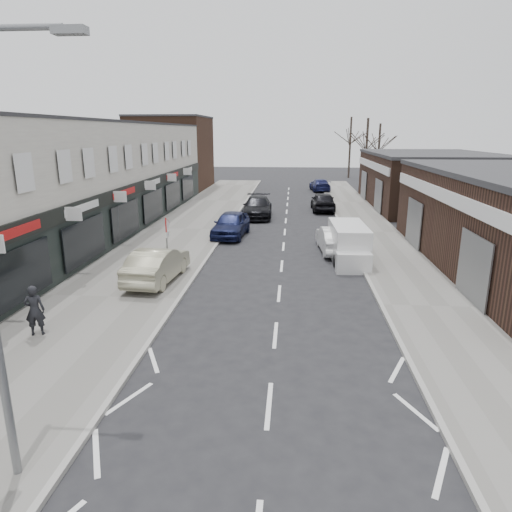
% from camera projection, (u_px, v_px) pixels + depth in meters
% --- Properties ---
extents(ground, '(160.00, 160.00, 0.00)m').
position_uv_depth(ground, '(264.00, 462.00, 9.22)').
color(ground, black).
rests_on(ground, ground).
extents(pavement_left, '(5.50, 64.00, 0.12)m').
position_uv_depth(pavement_left, '(185.00, 229.00, 30.88)').
color(pavement_left, slate).
rests_on(pavement_left, ground).
extents(pavement_right, '(3.50, 64.00, 0.12)m').
position_uv_depth(pavement_right, '(372.00, 233.00, 29.91)').
color(pavement_right, slate).
rests_on(pavement_right, ground).
extents(shop_terrace_left, '(8.00, 41.00, 7.10)m').
position_uv_depth(shop_terrace_left, '(66.00, 181.00, 28.08)').
color(shop_terrace_left, silver).
rests_on(shop_terrace_left, ground).
extents(brick_block_far, '(8.00, 10.00, 8.00)m').
position_uv_depth(brick_block_far, '(172.00, 154.00, 52.48)').
color(brick_block_far, '#442A1D').
rests_on(brick_block_far, ground).
extents(right_unit_far, '(10.00, 16.00, 4.50)m').
position_uv_depth(right_unit_far, '(429.00, 181.00, 40.36)').
color(right_unit_far, '#352118').
rests_on(right_unit_far, ground).
extents(tree_far_a, '(3.60, 3.60, 8.00)m').
position_uv_depth(tree_far_a, '(364.00, 187.00, 54.68)').
color(tree_far_a, '#382D26').
rests_on(tree_far_a, ground).
extents(tree_far_b, '(3.60, 3.60, 7.50)m').
position_uv_depth(tree_far_b, '(376.00, 182.00, 60.26)').
color(tree_far_b, '#382D26').
rests_on(tree_far_b, ground).
extents(tree_far_c, '(3.60, 3.60, 8.50)m').
position_uv_depth(tree_far_c, '(348.00, 178.00, 66.26)').
color(tree_far_c, '#382D26').
rests_on(tree_far_c, ground).
extents(warning_sign, '(0.12, 0.80, 2.70)m').
position_uv_depth(warning_sign, '(167.00, 229.00, 20.58)').
color(warning_sign, slate).
rests_on(warning_sign, pavement_left).
extents(white_van, '(1.82, 4.82, 1.86)m').
position_uv_depth(white_van, '(349.00, 244.00, 23.45)').
color(white_van, silver).
rests_on(white_van, ground).
extents(sedan_on_pavement, '(1.94, 4.62, 1.49)m').
position_uv_depth(sedan_on_pavement, '(157.00, 264.00, 19.88)').
color(sedan_on_pavement, '#A09D80').
rests_on(sedan_on_pavement, pavement_left).
extents(pedestrian, '(0.70, 0.57, 1.67)m').
position_uv_depth(pedestrian, '(35.00, 310.00, 14.52)').
color(pedestrian, black).
rests_on(pedestrian, pavement_left).
extents(parked_car_left_a, '(2.29, 4.82, 1.59)m').
position_uv_depth(parked_car_left_a, '(231.00, 224.00, 28.89)').
color(parked_car_left_a, '#13193E').
rests_on(parked_car_left_a, ground).
extents(parked_car_left_b, '(2.39, 5.50, 1.58)m').
position_uv_depth(parked_car_left_b, '(257.00, 207.00, 35.47)').
color(parked_car_left_b, black).
rests_on(parked_car_left_b, ground).
extents(parked_car_right_a, '(1.85, 4.49, 1.45)m').
position_uv_depth(parked_car_right_a, '(334.00, 239.00, 25.22)').
color(parked_car_right_a, silver).
rests_on(parked_car_right_a, ground).
extents(parked_car_right_b, '(1.98, 4.70, 1.59)m').
position_uv_depth(parked_car_right_b, '(323.00, 201.00, 38.31)').
color(parked_car_right_b, black).
rests_on(parked_car_right_b, ground).
extents(parked_car_right_c, '(2.36, 4.88, 1.37)m').
position_uv_depth(parked_car_right_c, '(320.00, 185.00, 51.22)').
color(parked_car_right_c, '#161A45').
rests_on(parked_car_right_c, ground).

